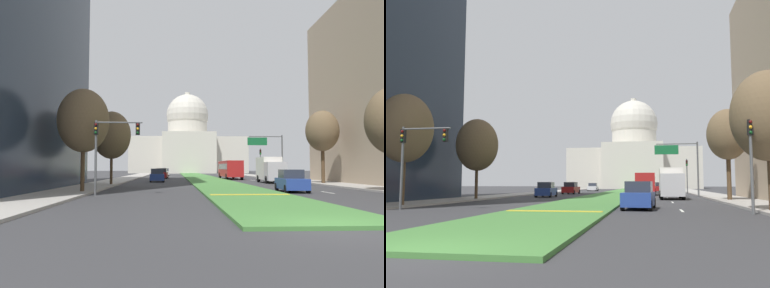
% 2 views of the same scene
% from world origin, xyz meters
% --- Properties ---
extents(ground_plane, '(263.45, 263.45, 0.00)m').
position_xyz_m(ground_plane, '(0.00, 59.88, 0.00)').
color(ground_plane, '#333335').
extents(grass_median, '(5.74, 107.78, 0.14)m').
position_xyz_m(grass_median, '(0.00, 53.89, 0.07)').
color(grass_median, '#427A38').
rests_on(grass_median, ground_plane).
extents(median_curb_nose, '(5.17, 0.50, 0.04)m').
position_xyz_m(median_curb_nose, '(0.00, 12.89, 0.16)').
color(median_curb_nose, gold).
rests_on(median_curb_nose, grass_median).
extents(lane_dashes_right, '(0.16, 74.12, 0.01)m').
position_xyz_m(lane_dashes_right, '(6.85, 51.75, 0.00)').
color(lane_dashes_right, silver).
rests_on(lane_dashes_right, ground_plane).
extents(sidewalk_left, '(4.00, 107.78, 0.15)m').
position_xyz_m(sidewalk_left, '(-12.83, 47.90, 0.07)').
color(sidewalk_left, '#9E9991').
rests_on(sidewalk_left, ground_plane).
extents(sidewalk_right, '(4.00, 107.78, 0.15)m').
position_xyz_m(sidewalk_right, '(12.83, 47.90, 0.07)').
color(sidewalk_right, '#9E9991').
rests_on(sidewalk_right, ground_plane).
extents(capitol_building, '(38.55, 28.41, 28.45)m').
position_xyz_m(capitol_building, '(0.00, 118.98, 9.43)').
color(capitol_building, beige).
rests_on(capitol_building, ground_plane).
extents(traffic_light_near_left, '(3.34, 0.35, 5.20)m').
position_xyz_m(traffic_light_near_left, '(-9.48, 14.84, 3.80)').
color(traffic_light_near_left, '#515456').
rests_on(traffic_light_near_left, ground_plane).
extents(traffic_light_far_right, '(0.28, 0.35, 5.20)m').
position_xyz_m(traffic_light_far_right, '(10.33, 53.53, 3.31)').
color(traffic_light_far_right, '#515456').
rests_on(traffic_light_far_right, ground_plane).
extents(overhead_guide_sign, '(5.08, 0.20, 6.50)m').
position_xyz_m(overhead_guide_sign, '(8.71, 41.10, 4.62)').
color(overhead_guide_sign, '#515456').
rests_on(overhead_guide_sign, ground_plane).
extents(street_tree_left_near, '(3.85, 3.85, 7.86)m').
position_xyz_m(street_tree_left_near, '(-11.76, 17.15, 5.44)').
color(street_tree_left_near, '#4C3823').
rests_on(street_tree_left_near, ground_plane).
extents(street_tree_left_mid, '(4.03, 4.03, 7.85)m').
position_xyz_m(street_tree_left_mid, '(-11.50, 28.53, 5.32)').
color(street_tree_left_mid, '#4C3823').
rests_on(street_tree_left_mid, ground_plane).
extents(street_tree_right_mid, '(3.73, 3.73, 8.43)m').
position_xyz_m(street_tree_right_mid, '(12.05, 30.43, 6.05)').
color(street_tree_right_mid, '#4C3823').
rests_on(street_tree_right_mid, ground_plane).
extents(sedan_lead_stopped, '(2.12, 4.32, 1.75)m').
position_xyz_m(sedan_lead_stopped, '(4.31, 17.73, 0.82)').
color(sedan_lead_stopped, navy).
rests_on(sedan_lead_stopped, ground_plane).
extents(sedan_midblock, '(2.06, 4.52, 1.75)m').
position_xyz_m(sedan_midblock, '(-7.10, 38.30, 0.82)').
color(sedan_midblock, navy).
rests_on(sedan_midblock, ground_plane).
extents(sedan_distant, '(2.14, 4.35, 1.78)m').
position_xyz_m(sedan_distant, '(-6.88, 52.11, 0.83)').
color(sedan_distant, maroon).
rests_on(sedan_distant, ground_plane).
extents(sedan_far_horizon, '(2.08, 4.53, 1.77)m').
position_xyz_m(sedan_far_horizon, '(6.60, 66.45, 0.83)').
color(sedan_far_horizon, maroon).
rests_on(sedan_far_horizon, ground_plane).
extents(sedan_very_far, '(2.01, 4.73, 1.65)m').
position_xyz_m(sedan_very_far, '(-6.87, 75.57, 0.78)').
color(sedan_very_far, silver).
rests_on(sedan_very_far, ground_plane).
extents(box_truck_delivery, '(2.40, 6.40, 3.20)m').
position_xyz_m(box_truck_delivery, '(7.10, 34.68, 1.68)').
color(box_truck_delivery, '#BCBCC1').
rests_on(box_truck_delivery, ground_plane).
extents(city_bus, '(2.62, 11.00, 2.95)m').
position_xyz_m(city_bus, '(4.30, 49.41, 1.77)').
color(city_bus, '#B21E1E').
rests_on(city_bus, ground_plane).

